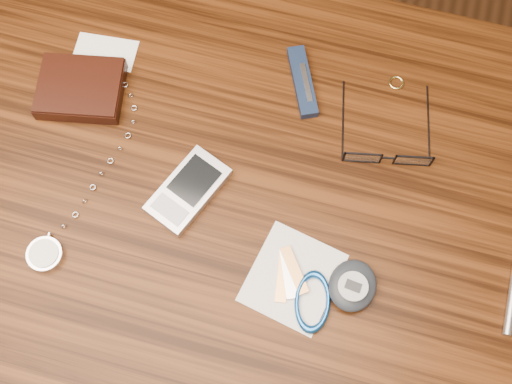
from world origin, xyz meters
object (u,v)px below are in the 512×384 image
desk (193,224)px  pda_phone (188,190)px  pocket_watch (48,249)px  notepad_keys (303,290)px  eyeglasses (387,154)px  wallet_and_card (81,88)px  pocket_knife (302,82)px  pedometer (353,286)px

desk → pda_phone: pda_phone is taller
pocket_watch → notepad_keys: bearing=6.3°
eyeglasses → wallet_and_card: bearing=-178.0°
pocket_watch → pda_phone: 0.18m
wallet_and_card → pocket_watch: size_ratio=0.55×
notepad_keys → pocket_knife: pocket_knife is taller
pda_phone → pocket_watch: bearing=-140.3°
pedometer → pocket_watch: bearing=-171.7°
desk → wallet_and_card: size_ratio=6.89×
wallet_and_card → desk: bearing=-31.1°
wallet_and_card → pocket_knife: (0.27, 0.09, -0.00)m
pedometer → pocket_knife: size_ratio=0.67×
desk → wallet_and_card: 0.23m
pedometer → notepad_keys: size_ratio=0.55×
pocket_watch → pocket_knife: pocket_knife is taller
pedometer → pocket_knife: bearing=116.1°
wallet_and_card → pocket_knife: bearing=17.9°
desk → pedometer: 0.25m
pocket_watch → pocket_knife: size_ratio=2.64×
wallet_and_card → pocket_watch: bearing=-79.7°
notepad_keys → pedometer: bearing=19.2°
pedometer → wallet_and_card: bearing=158.1°
wallet_and_card → eyeglasses: 0.39m
eyeglasses → pda_phone: eyeglasses is taller
pedometer → pocket_knife: pedometer is taller
desk → eyeglasses: (0.22, 0.12, 0.11)m
wallet_and_card → pedometer: (0.39, -0.16, -0.00)m
desk → eyeglasses: 0.28m
pocket_watch → pedometer: (0.35, 0.05, 0.01)m
eyeglasses → pocket_watch: 0.42m
desk → wallet_and_card: bearing=148.9°
wallet_and_card → pda_phone: size_ratio=1.25×
eyeglasses → notepad_keys: (-0.06, -0.19, -0.01)m
pedometer → notepad_keys: bearing=-160.8°
eyeglasses → pocket_knife: 0.14m
pda_phone → pedometer: size_ratio=1.72×
eyeglasses → pda_phone: 0.25m
wallet_and_card → eyeglasses: bearing=2.0°
eyeglasses → pocket_watch: size_ratio=0.50×
pocket_watch → pocket_knife: (0.23, 0.29, 0.00)m
eyeglasses → pedometer: size_ratio=1.96×
desk → pocket_watch: bearing=-141.8°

